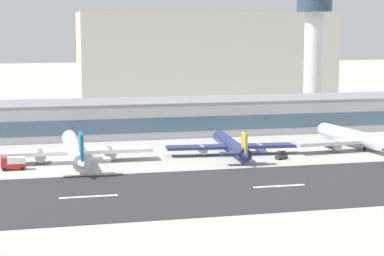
# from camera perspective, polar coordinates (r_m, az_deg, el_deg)

# --- Properties ---
(ground_plane) EXTENTS (1400.00, 1400.00, 0.00)m
(ground_plane) POSITION_cam_1_polar(r_m,az_deg,el_deg) (156.44, 6.94, -4.73)
(ground_plane) COLOR #B2AFA8
(runway_strip) EXTENTS (800.00, 43.60, 0.08)m
(runway_strip) POSITION_cam_1_polar(r_m,az_deg,el_deg) (156.84, 6.88, -4.69)
(runway_strip) COLOR #2D2D30
(runway_strip) RESTS_ON ground_plane
(runway_centreline_dash_3) EXTENTS (12.00, 1.20, 0.01)m
(runway_centreline_dash_3) POSITION_cam_1_polar(r_m,az_deg,el_deg) (147.42, -8.34, -5.49)
(runway_centreline_dash_3) COLOR white
(runway_centreline_dash_3) RESTS_ON runway_strip
(runway_centreline_dash_4) EXTENTS (12.00, 1.20, 0.01)m
(runway_centreline_dash_4) POSITION_cam_1_polar(r_m,az_deg,el_deg) (157.00, 7.05, -4.66)
(runway_centreline_dash_4) COLOR white
(runway_centreline_dash_4) RESTS_ON runway_strip
(terminal_building) EXTENTS (216.02, 26.57, 11.40)m
(terminal_building) POSITION_cam_1_polar(r_m,az_deg,el_deg) (239.20, -0.10, 0.97)
(terminal_building) COLOR #B7BABC
(terminal_building) RESTS_ON ground_plane
(control_tower) EXTENTS (15.21, 15.21, 48.66)m
(control_tower) POSITION_cam_1_polar(r_m,az_deg,el_deg) (289.54, 9.77, 6.84)
(control_tower) COLOR silver
(control_tower) RESTS_ON ground_plane
(distant_hotel_block) EXTENTS (127.71, 24.88, 43.47)m
(distant_hotel_block) POSITION_cam_1_polar(r_m,az_deg,el_deg) (350.05, 1.40, 5.69)
(distant_hotel_block) COLOR beige
(distant_hotel_block) RESTS_ON ground_plane
(airliner_blue_tail_gate_0) EXTENTS (40.01, 49.32, 10.29)m
(airliner_blue_tail_gate_0) POSITION_cam_1_polar(r_m,az_deg,el_deg) (185.67, -9.37, -1.80)
(airliner_blue_tail_gate_0) COLOR silver
(airliner_blue_tail_gate_0) RESTS_ON ground_plane
(airliner_gold_tail_gate_1) EXTENTS (36.54, 39.98, 8.35)m
(airliner_gold_tail_gate_1) POSITION_cam_1_polar(r_m,az_deg,el_deg) (194.88, 3.24, -1.46)
(airliner_gold_tail_gate_1) COLOR navy
(airliner_gold_tail_gate_1) RESTS_ON ground_plane
(airliner_black_tail_gate_2) EXTENTS (43.61, 48.25, 10.08)m
(airliner_black_tail_gate_2) POSITION_cam_1_polar(r_m,az_deg,el_deg) (208.26, 13.73, -0.93)
(airliner_black_tail_gate_2) COLOR silver
(airliner_black_tail_gate_2) RESTS_ON ground_plane
(service_baggage_tug_0) EXTENTS (3.57, 2.80, 2.20)m
(service_baggage_tug_0) POSITION_cam_1_polar(r_m,az_deg,el_deg) (190.50, 7.21, -2.21)
(service_baggage_tug_0) COLOR #2D3338
(service_baggage_tug_0) RESTS_ON ground_plane
(service_box_truck_1) EXTENTS (6.04, 2.77, 3.25)m
(service_box_truck_1) POSITION_cam_1_polar(r_m,az_deg,el_deg) (179.42, -14.20, -2.74)
(service_box_truck_1) COLOR #B2231E
(service_box_truck_1) RESTS_ON ground_plane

